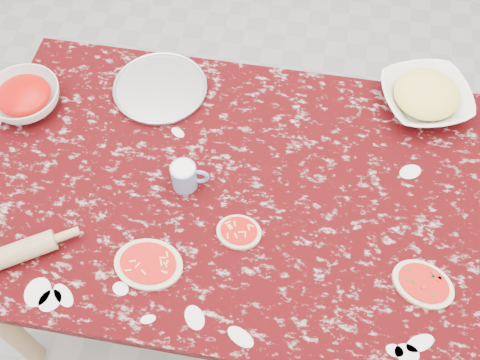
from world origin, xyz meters
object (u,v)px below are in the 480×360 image
pizza_tray (160,89)px  sauce_bowl (25,98)px  rolling_pin (1,258)px  flour_mug (185,176)px  worktable (240,203)px  cheese_bowl (425,98)px

pizza_tray → sauce_bowl: size_ratio=1.31×
pizza_tray → rolling_pin: 0.73m
sauce_bowl → flour_mug: 0.61m
pizza_tray → sauce_bowl: sauce_bowl is taller
flour_mug → pizza_tray: bearing=115.8°
pizza_tray → flour_mug: bearing=-64.2°
sauce_bowl → worktable: bearing=-14.9°
pizza_tray → sauce_bowl: bearing=-161.4°
worktable → pizza_tray: pizza_tray is taller
worktable → flour_mug: size_ratio=14.15×
pizza_tray → rolling_pin: size_ratio=1.03×
rolling_pin → sauce_bowl: bearing=104.5°
cheese_bowl → rolling_pin: bearing=-146.0°
worktable → flour_mug: bearing=-176.0°
sauce_bowl → cheese_bowl: bearing=9.9°
cheese_bowl → flour_mug: (-0.70, -0.43, 0.01)m
worktable → cheese_bowl: size_ratio=5.71×
cheese_bowl → flour_mug: flour_mug is taller
cheese_bowl → flour_mug: 0.82m
worktable → pizza_tray: 0.48m
pizza_tray → flour_mug: flour_mug is taller
rolling_pin → worktable: bearing=30.0°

